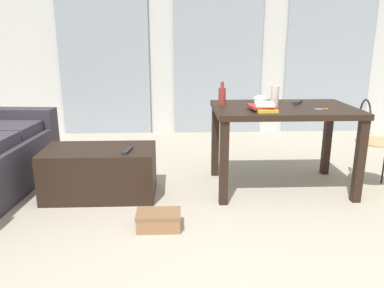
# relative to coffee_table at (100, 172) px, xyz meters

# --- Properties ---
(ground_plane) EXTENTS (9.11, 9.11, 0.00)m
(ground_plane) POSITION_rel_coffee_table_xyz_m (1.27, 0.09, -0.21)
(ground_plane) COLOR #B2A893
(wall_back) EXTENTS (6.27, 0.10, 2.62)m
(wall_back) POSITION_rel_coffee_table_xyz_m (1.27, 2.39, 1.10)
(wall_back) COLOR silver
(wall_back) RESTS_ON ground
(curtains) EXTENTS (4.46, 0.03, 2.39)m
(curtains) POSITION_rel_coffee_table_xyz_m (1.27, 2.30, 0.98)
(curtains) COLOR #99A3AD
(curtains) RESTS_ON ground
(coffee_table) EXTENTS (0.95, 0.53, 0.43)m
(coffee_table) POSITION_rel_coffee_table_xyz_m (0.00, 0.00, 0.00)
(coffee_table) COLOR black
(coffee_table) RESTS_ON ground
(craft_table) EXTENTS (1.24, 0.80, 0.77)m
(craft_table) POSITION_rel_coffee_table_xyz_m (1.63, 0.11, 0.44)
(craft_table) COLOR black
(craft_table) RESTS_ON ground
(wire_chair) EXTENTS (0.37, 0.39, 0.83)m
(wire_chair) POSITION_rel_coffee_table_xyz_m (2.43, 0.08, 0.30)
(wire_chair) COLOR tan
(wire_chair) RESTS_ON ground
(bottle_near) EXTENTS (0.07, 0.07, 0.22)m
(bottle_near) POSITION_rel_coffee_table_xyz_m (1.54, 0.11, 0.65)
(bottle_near) COLOR beige
(bottle_near) RESTS_ON craft_table
(bottle_far) EXTENTS (0.07, 0.07, 0.21)m
(bottle_far) POSITION_rel_coffee_table_xyz_m (1.09, 0.24, 0.63)
(bottle_far) COLOR #99332D
(bottle_far) RESTS_ON craft_table
(bowl) EXTENTS (0.15, 0.15, 0.07)m
(bowl) POSITION_rel_coffee_table_xyz_m (1.46, 0.31, 0.59)
(bowl) COLOR beige
(bowl) RESTS_ON craft_table
(book_stack) EXTENTS (0.23, 0.30, 0.07)m
(book_stack) POSITION_rel_coffee_table_xyz_m (1.41, -0.06, 0.58)
(book_stack) COLOR gold
(book_stack) RESTS_ON craft_table
(tv_remote_on_table) EXTENTS (0.13, 0.19, 0.02)m
(tv_remote_on_table) POSITION_rel_coffee_table_xyz_m (1.80, 0.27, 0.56)
(tv_remote_on_table) COLOR #232326
(tv_remote_on_table) RESTS_ON craft_table
(scissors) EXTENTS (0.12, 0.06, 0.00)m
(scissors) POSITION_rel_coffee_table_xyz_m (1.93, -0.03, 0.55)
(scissors) COLOR #9EA0A5
(scissors) RESTS_ON craft_table
(tv_remote_primary) EXTENTS (0.08, 0.19, 0.02)m
(tv_remote_primary) POSITION_rel_coffee_table_xyz_m (0.26, -0.10, 0.22)
(tv_remote_primary) COLOR #232326
(tv_remote_primary) RESTS_ON coffee_table
(shoebox) EXTENTS (0.32, 0.20, 0.13)m
(shoebox) POSITION_rel_coffee_table_xyz_m (0.54, -0.65, -0.15)
(shoebox) COLOR #996B47
(shoebox) RESTS_ON ground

